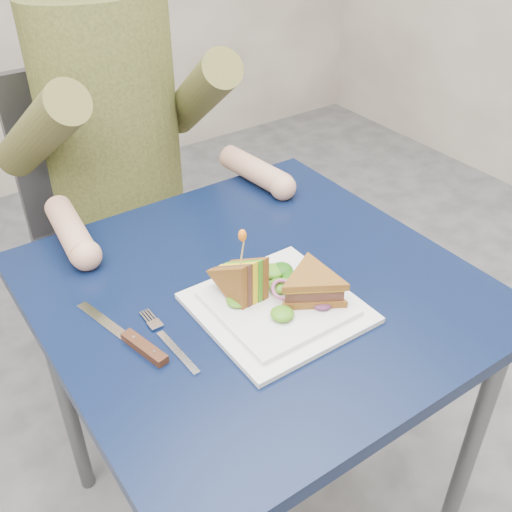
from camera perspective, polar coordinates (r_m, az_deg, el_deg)
ground at (r=1.65m, az=0.05°, el=-23.10°), size 4.00×4.00×0.00m
table at (r=1.15m, az=0.07°, el=-5.89°), size 0.75×0.75×0.73m
chair at (r=1.74m, az=-13.60°, el=4.41°), size 0.42×0.40×0.93m
diner at (r=1.49m, az=-13.86°, el=15.02°), size 0.54×0.59×0.74m
plate at (r=1.04m, az=2.04°, el=-4.79°), size 0.26×0.26×0.02m
sandwich_flat at (r=1.03m, az=5.38°, el=-2.84°), size 0.18×0.18×0.05m
sandwich_upright at (r=1.02m, az=-1.24°, el=-2.35°), size 0.08×0.12×0.12m
fork at (r=0.99m, az=-8.24°, el=-8.12°), size 0.02×0.18×0.01m
knife at (r=0.99m, az=-11.33°, el=-8.08°), size 0.07×0.22×0.02m
toothpick at (r=0.98m, az=-1.29°, el=0.61°), size 0.01×0.01×0.06m
toothpick_frill at (r=0.97m, az=-1.31°, el=1.97°), size 0.01×0.01×0.02m
lettuce_spill at (r=1.03m, az=1.95°, el=-3.50°), size 0.15×0.13×0.02m
onion_ring at (r=1.03m, az=2.57°, el=-3.22°), size 0.04×0.04×0.02m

